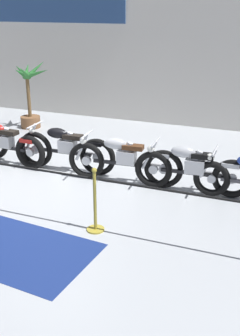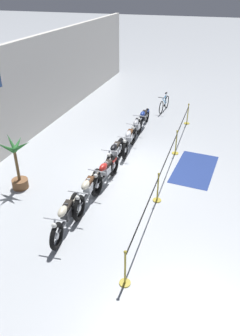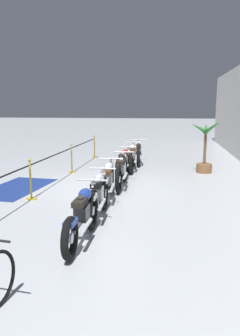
# 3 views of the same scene
# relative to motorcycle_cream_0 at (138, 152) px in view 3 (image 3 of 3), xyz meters

# --- Properties ---
(ground_plane) EXTENTS (120.00, 120.00, 0.00)m
(ground_plane) POSITION_rel_motorcycle_cream_0_xyz_m (4.03, -0.70, -0.47)
(ground_plane) COLOR #B2B7BC
(motorcycle_cream_0) EXTENTS (2.19, 0.62, 0.96)m
(motorcycle_cream_0) POSITION_rel_motorcycle_cream_0_xyz_m (0.00, 0.00, 0.00)
(motorcycle_cream_0) COLOR black
(motorcycle_cream_0) RESTS_ON ground
(motorcycle_cream_1) EXTENTS (2.42, 0.62, 0.98)m
(motorcycle_cream_1) POSITION_rel_motorcycle_cream_0_xyz_m (1.38, -0.10, 0.01)
(motorcycle_cream_1) COLOR black
(motorcycle_cream_1) RESTS_ON ground
(motorcycle_red_2) EXTENTS (2.17, 0.62, 0.95)m
(motorcycle_red_2) POSITION_rel_motorcycle_cream_0_xyz_m (2.63, -0.23, -0.01)
(motorcycle_red_2) COLOR black
(motorcycle_red_2) RESTS_ON ground
(motorcycle_black_3) EXTENTS (2.24, 0.62, 0.97)m
(motorcycle_black_3) POSITION_rel_motorcycle_cream_0_xyz_m (4.09, -0.09, 0.02)
(motorcycle_black_3) COLOR black
(motorcycle_black_3) RESTS_ON ground
(motorcycle_silver_4) EXTENTS (2.34, 0.62, 0.96)m
(motorcycle_silver_4) POSITION_rel_motorcycle_cream_0_xyz_m (5.47, -0.24, 0.01)
(motorcycle_silver_4) COLOR black
(motorcycle_silver_4) RESTS_ON ground
(motorcycle_silver_5) EXTENTS (2.21, 0.62, 0.95)m
(motorcycle_silver_5) POSITION_rel_motorcycle_cream_0_xyz_m (6.81, -0.20, -0.00)
(motorcycle_silver_5) COLOR black
(motorcycle_silver_5) RESTS_ON ground
(motorcycle_blue_6) EXTENTS (2.33, 0.62, 0.92)m
(motorcycle_blue_6) POSITION_rel_motorcycle_cream_0_xyz_m (8.00, -0.20, -0.02)
(motorcycle_blue_6) COLOR black
(motorcycle_blue_6) RESTS_ON ground
(potted_palm_left_of_row) EXTENTS (1.07, 1.06, 1.93)m
(potted_palm_left_of_row) POSITION_rel_motorcycle_cream_0_xyz_m (1.55, 2.52, 0.38)
(potted_palm_left_of_row) COLOR brown
(potted_palm_left_of_row) RESTS_ON ground
(stanchion_far_left) EXTENTS (10.56, 0.28, 1.05)m
(stanchion_far_left) POSITION_rel_motorcycle_cream_0_xyz_m (2.50, -2.17, 0.27)
(stanchion_far_left) COLOR gold
(stanchion_far_left) RESTS_ON ground
(stanchion_mid_left) EXTENTS (0.28, 0.28, 1.05)m
(stanchion_mid_left) POSITION_rel_motorcycle_cream_0_xyz_m (2.23, -2.17, -0.11)
(stanchion_mid_left) COLOR gold
(stanchion_mid_left) RESTS_ON ground
(stanchion_mid_right) EXTENTS (0.28, 0.28, 1.05)m
(stanchion_mid_right) POSITION_rel_motorcycle_cream_0_xyz_m (5.75, -2.17, -0.11)
(stanchion_mid_right) COLOR gold
(stanchion_mid_right) RESTS_ON ground
(floor_banner) EXTENTS (2.81, 1.65, 0.01)m
(floor_banner) POSITION_rel_motorcycle_cream_0_xyz_m (4.70, -3.10, -0.47)
(floor_banner) COLOR navy
(floor_banner) RESTS_ON ground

